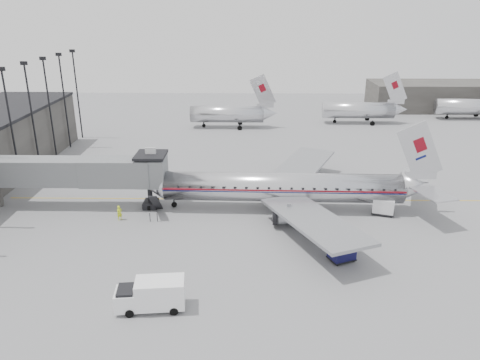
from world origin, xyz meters
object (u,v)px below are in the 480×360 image
(service_van, at_px, (151,294))
(ramp_worker, at_px, (119,213))
(baggage_cart_navy, at_px, (342,251))
(baggage_cart_white, at_px, (384,206))
(airliner, at_px, (289,187))

(service_van, height_order, ramp_worker, service_van)
(service_van, bearing_deg, baggage_cart_navy, 19.42)
(baggage_cart_navy, distance_m, baggage_cart_white, 12.34)
(baggage_cart_white, xyz_separation_m, ramp_worker, (-29.28, -2.01, -0.18))
(airliner, relative_size, baggage_cart_navy, 12.22)
(baggage_cart_navy, bearing_deg, ramp_worker, 136.35)
(airliner, distance_m, baggage_cart_navy, 12.41)
(baggage_cart_white, bearing_deg, ramp_worker, -157.64)
(ramp_worker, bearing_deg, baggage_cart_navy, -62.16)
(baggage_cart_white, bearing_deg, service_van, -123.08)
(airliner, xyz_separation_m, baggage_cart_navy, (3.99, -11.62, -1.74))
(baggage_cart_navy, height_order, ramp_worker, baggage_cart_navy)
(airliner, xyz_separation_m, ramp_worker, (-18.67, -3.21, -1.86))
(baggage_cart_navy, relative_size, baggage_cart_white, 0.96)
(baggage_cart_white, bearing_deg, baggage_cart_navy, -103.99)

